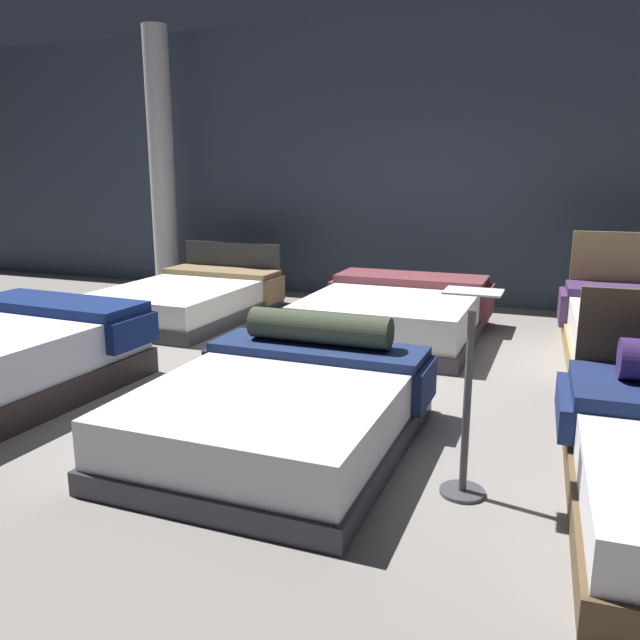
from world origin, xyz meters
TOP-DOWN VIEW (x-y plane):
  - ground_plane at (0.00, 0.00)m, footprint 18.00×18.00m
  - showroom_back_wall at (0.00, 3.22)m, footprint 18.00×0.06m
  - bed_1 at (0.02, -1.50)m, footprint 1.59×1.92m
  - bed_3 at (-2.42, 1.31)m, footprint 1.52×2.19m
  - bed_4 at (0.02, 1.30)m, footprint 1.74×2.06m
  - price_sign at (1.18, -1.74)m, footprint 0.28×0.24m
  - support_pillar at (-3.66, 2.68)m, footprint 0.34×0.34m

SIDE VIEW (x-z plane):
  - ground_plane at x=0.00m, z-range -0.02..0.00m
  - bed_3 at x=-2.42m, z-range -0.17..0.59m
  - bed_1 at x=0.02m, z-range -0.12..0.58m
  - bed_4 at x=0.02m, z-range -0.03..0.51m
  - price_sign at x=1.18m, z-range -0.12..0.97m
  - showroom_back_wall at x=0.00m, z-range 0.00..3.50m
  - support_pillar at x=-3.66m, z-range 0.00..3.50m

